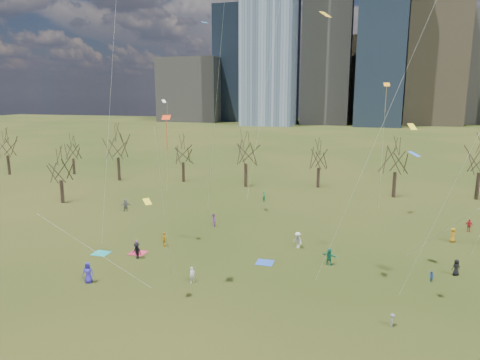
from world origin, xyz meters
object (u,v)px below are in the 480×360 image
(blanket_teal, at_px, (101,253))
(person_4, at_px, (164,239))
(person_1, at_px, (192,275))
(blanket_navy, at_px, (265,262))
(person_0, at_px, (88,273))
(blanket_crimson, at_px, (138,253))

(blanket_teal, relative_size, person_4, 1.05)
(person_1, bearing_deg, person_4, 76.53)
(blanket_navy, bearing_deg, blanket_teal, -172.42)
(blanket_teal, relative_size, person_0, 0.88)
(blanket_navy, xyz_separation_m, person_0, (-13.40, -8.39, 0.89))
(person_0, xyz_separation_m, person_1, (8.45, 2.45, -0.21))
(blanket_navy, distance_m, person_0, 15.83)
(person_0, distance_m, person_4, 10.05)
(blanket_teal, height_order, blanket_navy, same)
(person_4, bearing_deg, person_1, 172.88)
(person_1, xyz_separation_m, person_4, (-6.16, 7.34, 0.07))
(blanket_navy, bearing_deg, person_1, -129.76)
(blanket_navy, relative_size, person_4, 1.05)
(blanket_navy, xyz_separation_m, person_4, (-11.11, 1.39, 0.75))
(blanket_navy, height_order, blanket_crimson, same)
(blanket_navy, xyz_separation_m, blanket_crimson, (-12.85, -1.08, 0.00))
(blanket_teal, distance_m, person_1, 12.02)
(person_1, bearing_deg, blanket_crimson, 94.89)
(person_1, height_order, person_4, person_4)
(blanket_teal, xyz_separation_m, blanket_crimson, (3.49, 1.09, 0.00))
(blanket_navy, bearing_deg, person_4, 172.86)
(person_0, bearing_deg, person_4, 55.26)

